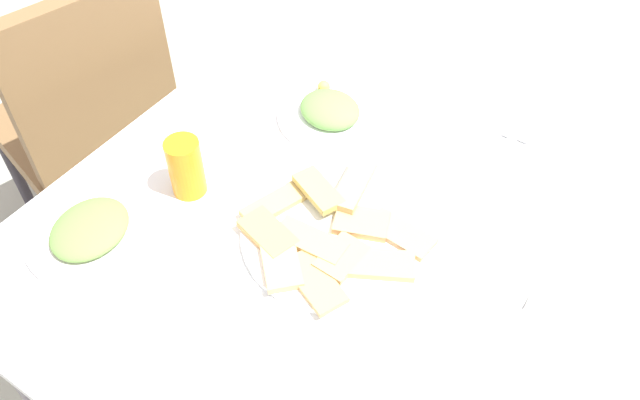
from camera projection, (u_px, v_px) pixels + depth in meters
name	position (u px, v px, depth m)	size (l,w,h in m)	color
ground_plane	(314.00, 371.00, 1.81)	(6.00, 6.00, 0.00)	#A9AE9E
dining_table	(311.00, 220.00, 1.33)	(1.16, 0.87, 0.72)	white
dining_chair	(89.00, 115.00, 1.75)	(0.51, 0.51, 0.90)	brown
pide_platter	(331.00, 234.00, 1.19)	(0.35, 0.35, 0.04)	white
salad_plate_greens	(330.00, 112.00, 1.41)	(0.23, 0.23, 0.05)	white
salad_plate_rice	(90.00, 231.00, 1.20)	(0.24, 0.24, 0.04)	white
soda_can	(186.00, 167.00, 1.24)	(0.07, 0.07, 0.12)	orange
paper_napkin	(531.00, 119.00, 1.42)	(0.13, 0.13, 0.00)	white
fork	(539.00, 121.00, 1.41)	(0.16, 0.02, 0.01)	silver
spoon	(523.00, 115.00, 1.42)	(0.17, 0.01, 0.01)	silver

